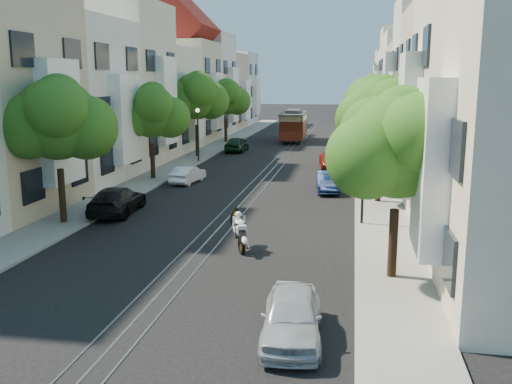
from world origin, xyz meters
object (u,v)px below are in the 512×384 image
at_px(cable_car, 294,124).
at_px(lamp_west, 198,127).
at_px(parked_car_w_near, 117,200).
at_px(parked_car_e_mid, 328,182).
at_px(tree_w_a, 58,121).
at_px(tree_e_b, 382,114).
at_px(parked_car_e_near, 292,316).
at_px(tree_w_c, 197,97).
at_px(lamp_east, 364,164).
at_px(tree_e_d, 371,98).
at_px(parked_car_w_mid, 188,174).
at_px(parked_car_w_far, 237,144).
at_px(sportbike_rider, 239,228).
at_px(tree_w_d, 226,98).
at_px(tree_e_c, 375,107).
at_px(parked_car_e_far, 334,160).
at_px(tree_e_a, 400,148).
at_px(tree_w_b, 152,113).

bearing_deg(cable_car, lamp_west, -109.76).
bearing_deg(parked_car_w_near, parked_car_e_mid, -147.50).
relative_size(tree_w_a, cable_car, 0.84).
xyz_separation_m(tree_e_b, parked_car_e_near, (-2.86, -16.98, -4.10)).
bearing_deg(tree_w_c, lamp_east, -57.35).
height_order(tree_e_b, tree_w_c, tree_w_c).
xyz_separation_m(tree_e_d, parked_car_w_mid, (-11.83, -17.85, -4.32)).
distance_m(parked_car_e_near, parked_car_e_mid, 19.69).
xyz_separation_m(cable_car, parked_car_w_far, (-4.14, -9.92, -1.12)).
xyz_separation_m(lamp_west, cable_car, (5.80, 17.10, -1.04)).
height_order(tree_e_b, parked_car_w_far, tree_e_b).
bearing_deg(tree_e_d, parked_car_w_mid, -123.53).
bearing_deg(parked_car_w_mid, sportbike_rider, 121.62).
distance_m(tree_w_a, tree_w_d, 34.00).
relative_size(tree_e_c, cable_car, 0.82).
distance_m(tree_w_c, parked_car_e_near, 35.22).
bearing_deg(tree_w_c, cable_car, 64.82).
bearing_deg(tree_w_a, tree_w_d, 90.00).
bearing_deg(tree_w_c, parked_car_e_far, -18.36).
bearing_deg(tree_e_a, cable_car, 100.44).
relative_size(tree_e_a, lamp_east, 1.51).
distance_m(tree_e_b, lamp_east, 5.41).
height_order(tree_e_b, parked_car_e_near, tree_e_b).
height_order(lamp_east, parked_car_e_near, lamp_east).
bearing_deg(parked_car_e_near, cable_car, 91.99).
bearing_deg(tree_e_d, tree_w_c, -157.38).
bearing_deg(parked_car_e_near, tree_w_d, 100.75).
distance_m(tree_e_c, lamp_west, 13.82).
height_order(tree_e_a, tree_w_a, tree_w_a).
bearing_deg(tree_w_b, cable_car, 75.20).
bearing_deg(parked_car_e_mid, parked_car_w_near, -149.84).
bearing_deg(parked_car_e_near, tree_e_d, 81.85).
xyz_separation_m(tree_e_d, parked_car_w_near, (-12.86, -26.62, -4.20)).
height_order(tree_w_d, lamp_west, tree_w_d).
distance_m(tree_e_c, parked_car_e_near, 28.40).
distance_m(lamp_east, parked_car_w_near, 12.10).
distance_m(tree_w_a, sportbike_rider, 9.86).
xyz_separation_m(tree_e_a, tree_w_b, (-14.40, 17.00, 0.00)).
distance_m(tree_w_d, parked_car_e_near, 45.64).
height_order(parked_car_e_far, parked_car_w_far, parked_car_w_far).
bearing_deg(parked_car_e_near, tree_e_c, 80.21).
relative_size(lamp_west, sportbike_rider, 2.21).
height_order(parked_car_e_far, parked_car_w_near, parked_car_w_near).
bearing_deg(tree_e_d, tree_w_a, -116.41).
height_order(tree_e_a, tree_w_c, tree_w_c).
bearing_deg(parked_car_e_near, parked_car_e_mid, 86.05).
xyz_separation_m(parked_car_e_near, parked_car_w_near, (-10.00, 12.35, 0.03)).
relative_size(tree_w_c, parked_car_w_near, 1.53).
bearing_deg(lamp_west, tree_w_b, -95.97).
bearing_deg(sportbike_rider, tree_w_c, 84.18).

